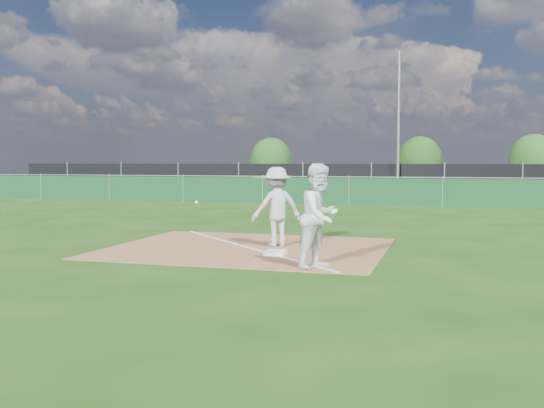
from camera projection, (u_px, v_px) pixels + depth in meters
The scene contains 17 objects.
ground at pixel (327, 215), 22.04m from camera, with size 90.00×90.00×0.00m, color #1A3F0D.
infield_dirt at pixel (248, 248), 13.42m from camera, with size 6.00×5.00×0.02m, color brown.
foul_line at pixel (248, 247), 13.42m from camera, with size 0.08×7.00×0.01m, color white.
green_fence at pixel (349, 192), 26.78m from camera, with size 44.00×0.05×1.20m, color #0F391C.
dirt_mound at pixel (264, 187), 31.54m from camera, with size 3.38×2.60×1.17m, color olive.
black_fence at pixel (371, 180), 34.42m from camera, with size 46.00×0.04×1.80m, color black.
parking_lot at pixel (381, 191), 39.27m from camera, with size 46.00×9.00×0.01m, color black.
light_pole at pixel (399, 124), 33.50m from camera, with size 0.16×0.16×8.00m, color slate.
first_base at pixel (276, 253), 12.37m from camera, with size 0.41×0.41×0.09m, color white.
play_at_first at pixel (277, 207), 13.61m from camera, with size 2.56×1.22×1.78m.
runner at pixel (320, 216), 10.89m from camera, with size 0.92×0.72×1.89m, color white.
car_left at pixel (320, 180), 40.84m from camera, with size 1.62×4.02×1.37m, color #A9ABB0.
car_mid at pixel (383, 181), 38.49m from camera, with size 1.45×4.15×1.37m, color black.
car_right at pixel (496, 184), 36.40m from camera, with size 1.64×4.04×1.17m, color black.
tree_left at pixel (271, 162), 45.64m from camera, with size 3.16×3.16×3.75m.
tree_mid at pixel (420, 162), 43.35m from camera, with size 3.17×3.17×3.75m.
tree_right at pixel (533, 161), 41.60m from camera, with size 3.23×3.23×3.83m.
Camera 1 is at (4.25, -11.63, 1.92)m, focal length 40.00 mm.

